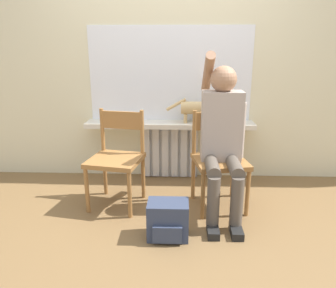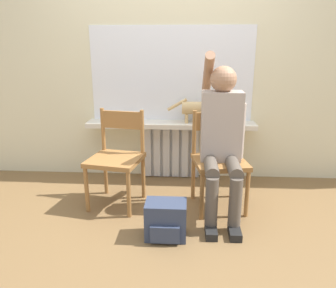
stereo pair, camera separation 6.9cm
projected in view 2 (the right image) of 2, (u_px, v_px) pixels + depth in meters
ground_plane at (163, 232)px, 2.57m from camera, size 12.00×12.00×0.00m
wall_with_window at (172, 51)px, 3.36m from camera, size 7.00×0.06×2.70m
radiator at (171, 151)px, 3.59m from camera, size 0.61×0.08×0.59m
windowsill at (171, 124)px, 3.42m from camera, size 1.75×0.25×0.05m
window_glass at (172, 74)px, 3.39m from camera, size 1.68×0.01×0.96m
chair_left at (117, 156)px, 2.93m from camera, size 0.51×0.51×0.85m
chair_right at (219, 158)px, 2.88m from camera, size 0.51×0.51×0.85m
person at (222, 134)px, 2.71m from camera, size 0.36×0.97×1.37m
cat at (200, 108)px, 3.35m from camera, size 0.55×0.13×0.25m
backpack at (166, 220)px, 2.47m from camera, size 0.31×0.24×0.29m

